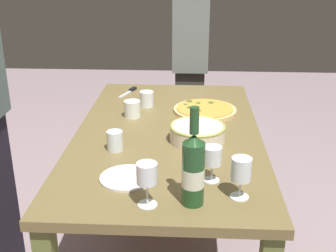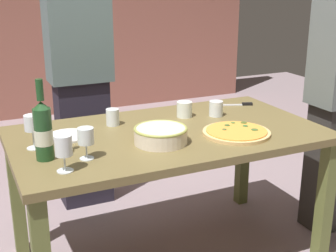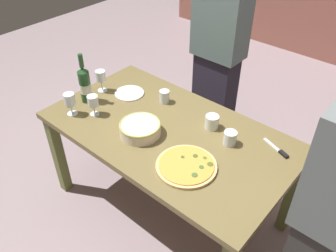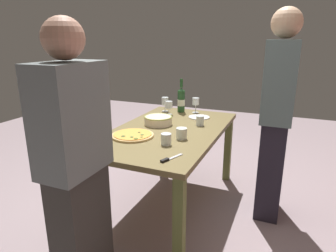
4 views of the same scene
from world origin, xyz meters
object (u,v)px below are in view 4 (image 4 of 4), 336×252
Objects in this scene: cup_amber at (166,139)px; wine_glass_by_bottle at (169,105)px; person_host at (277,117)px; wine_bottle at (181,100)px; serving_bowl at (158,120)px; cup_ceramic at (200,121)px; dining_table at (168,139)px; person_guest_left at (76,167)px; wine_glass_far_left at (165,102)px; cup_spare at (182,133)px; side_plate at (199,117)px; pizza at (133,135)px; pizza_knife at (169,159)px; wine_glass_near_pizza at (196,102)px.

wine_glass_by_bottle is at bearing -158.53° from cup_amber.
wine_glass_by_bottle is 0.08× the size of person_host.
person_host is at bearing 67.07° from wine_bottle.
serving_bowl is 0.39m from cup_ceramic.
person_guest_left is (1.09, -0.10, 0.17)m from dining_table.
wine_bottle reaches higher than wine_glass_by_bottle.
wine_glass_far_left is (0.05, -0.17, -0.03)m from wine_bottle.
cup_spare is 0.69m from side_plate.
pizza_knife is (0.33, 0.46, -0.01)m from pizza.
wine_glass_far_left is 1.80× the size of cup_amber.
side_plate is 0.80m from person_host.
dining_table is at bearing -156.46° from pizza_knife.
wine_bottle is at bearing 156.41° from wine_glass_by_bottle.
cup_ceramic is 0.46× the size of pizza_knife.
wine_glass_near_pizza reaches higher than wine_glass_far_left.
wine_glass_near_pizza is 1.81× the size of cup_ceramic.
wine_glass_by_bottle is 0.15m from wine_glass_far_left.
wine_glass_near_pizza reaches higher than pizza_knife.
cup_spare is (0.20, 0.20, 0.14)m from dining_table.
wine_glass_far_left reaches higher than pizza.
wine_bottle is at bearing -82.01° from wine_glass_near_pizza.
serving_bowl is 0.15× the size of person_host.
dining_table is 18.32× the size of cup_amber.
wine_bottle reaches higher than pizza.
wine_glass_by_bottle is 0.92m from cup_amber.
wine_glass_near_pizza is (-0.02, 0.16, -0.02)m from wine_bottle.
cup_spare is (-0.17, 0.06, 0.00)m from cup_amber.
wine_glass_near_pizza is 0.09× the size of person_host.
cup_ceramic is (0.45, 0.19, -0.07)m from wine_glass_near_pizza.
wine_glass_far_left is 0.94m from cup_spare.
wine_glass_near_pizza is at bearing -151.91° from side_plate.
dining_table is 0.69m from pizza_knife.
serving_bowl is at bearing -149.00° from cup_amber.
dining_table is at bearing -15.35° from side_plate.
dining_table is 0.52m from side_plate.
cup_ceramic is 0.42m from cup_spare.
wine_bottle is 0.19m from wine_glass_by_bottle.
dining_table is 7.48× the size of side_plate.
wine_glass_by_bottle reaches higher than serving_bowl.
pizza is 0.21× the size of person_guest_left.
cup_amber is at bearing 31.00° from serving_bowl.
wine_glass_by_bottle reaches higher than cup_amber.
pizza_knife is (0.73, 0.42, -0.04)m from serving_bowl.
pizza is 0.20× the size of person_host.
wine_glass_by_bottle is 0.09× the size of person_guest_left.
wine_bottle reaches higher than cup_amber.
serving_bowl is at bearing -126.17° from dining_table.
wine_glass_far_left is (-0.50, -0.15, 0.07)m from serving_bowl.
wine_glass_near_pizza is 1.04× the size of wine_glass_far_left.
pizza is 1.62× the size of side_plate.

